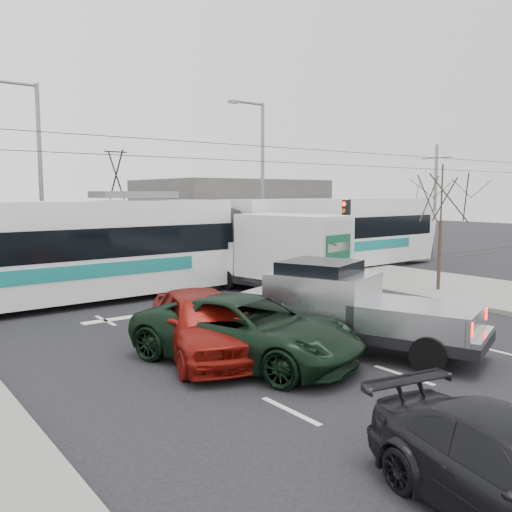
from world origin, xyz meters
TOP-DOWN VIEW (x-y plane):
  - ground at (0.00, 0.00)m, footprint 120.00×120.00m
  - rails at (0.00, 10.00)m, footprint 60.00×1.60m
  - building_right at (12.00, 24.00)m, footprint 12.00×10.00m
  - bare_tree at (7.60, 2.50)m, footprint 2.40×2.40m
  - traffic_signal at (6.47, 6.50)m, footprint 0.44×0.44m
  - street_lamp_near at (7.31, 14.00)m, footprint 2.38×0.25m
  - street_lamp_far at (-4.19, 16.00)m, footprint 2.38×0.25m
  - catenary at (0.00, 10.00)m, footprint 60.00×0.20m
  - tram at (1.82, 9.52)m, footprint 27.35×3.60m
  - silver_pickup at (-1.08, -0.70)m, footprint 4.16×6.47m
  - box_truck at (2.53, 6.32)m, footprint 3.25×6.64m
  - navy_pickup at (5.59, 7.28)m, footprint 2.95×4.80m
  - green_car at (-3.91, -0.11)m, footprint 4.48×6.22m
  - red_car at (-4.48, 0.94)m, footprint 3.26×5.28m

SIDE VIEW (x-z plane):
  - ground at x=0.00m, z-range 0.00..0.00m
  - rails at x=0.00m, z-range 0.00..0.03m
  - green_car at x=-3.91m, z-range 0.00..1.57m
  - red_car at x=-4.48m, z-range 0.00..1.68m
  - navy_pickup at x=5.59m, z-range -0.01..1.89m
  - silver_pickup at x=-1.08m, z-range -0.01..2.22m
  - box_truck at x=2.53m, z-range -0.02..3.16m
  - tram at x=1.82m, z-range -0.81..4.76m
  - building_right at x=12.00m, z-range 0.00..5.00m
  - traffic_signal at x=6.47m, z-range 0.94..4.54m
  - bare_tree at x=7.60m, z-range 1.29..6.29m
  - catenary at x=0.00m, z-range 0.38..7.38m
  - street_lamp_near at x=7.31m, z-range 0.61..9.61m
  - street_lamp_far at x=-4.19m, z-range 0.61..9.61m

